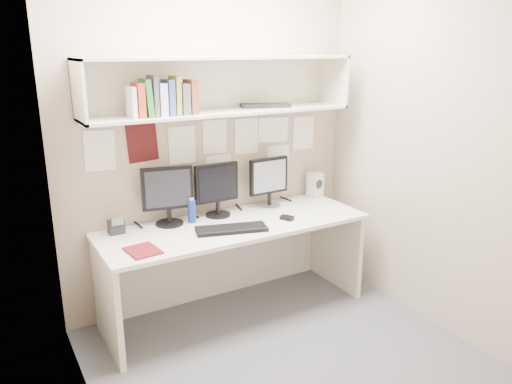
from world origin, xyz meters
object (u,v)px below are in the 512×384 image
desk (235,268)px  keyboard (231,229)px  desk_phone (116,226)px  monitor_left (168,193)px  monitor_center (217,187)px  maroon_notebook (143,251)px  monitor_right (269,180)px  speaker (315,185)px

desk → keyboard: 0.41m
keyboard → desk_phone: desk_phone is taller
monitor_left → keyboard: 0.53m
desk_phone → keyboard: bearing=-25.4°
monitor_left → monitor_center: size_ratio=1.05×
monitor_center → desk_phone: (-0.78, 0.00, -0.18)m
monitor_center → desk_phone: 0.80m
keyboard → maroon_notebook: 0.66m
maroon_notebook → desk_phone: desk_phone is taller
monitor_center → maroon_notebook: size_ratio=1.79×
maroon_notebook → desk_phone: bearing=91.6°
desk → monitor_left: monitor_left is taller
monitor_right → maroon_notebook: bearing=-163.4°
monitor_center → desk_phone: size_ratio=3.20×
speaker → maroon_notebook: 1.72m
monitor_center → monitor_right: monitor_center is taller
monitor_right → keyboard: 0.67m
desk → monitor_center: size_ratio=4.88×
desk_phone → monitor_right: bearing=0.8°
monitor_left → maroon_notebook: size_ratio=1.88×
maroon_notebook → desk_phone: size_ratio=1.79×
monitor_right → desk_phone: monitor_right is taller
speaker → desk_phone: speaker is taller
monitor_right → maroon_notebook: size_ratio=1.75×
monitor_right → speaker: monitor_right is taller
keyboard → monitor_center: bearing=96.3°
monitor_right → keyboard: bearing=-148.4°
monitor_center → speaker: (0.94, 0.01, -0.12)m
maroon_notebook → monitor_right: bearing=12.4°
monitor_left → monitor_center: monitor_left is taller
monitor_right → speaker: 0.49m
monitor_center → desk_phone: monitor_center is taller
keyboard → desk_phone: 0.80m
speaker → desk_phone: (-1.72, -0.01, -0.06)m
monitor_left → keyboard: monitor_left is taller
monitor_right → desk: bearing=-155.3°
monitor_right → desk_phone: (-1.24, 0.00, -0.17)m
monitor_center → monitor_right: size_ratio=1.02×
keyboard → monitor_right: bearing=49.9°
speaker → desk_phone: bearing=170.2°
monitor_left → speaker: bearing=11.9°
monitor_right → desk_phone: 1.26m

